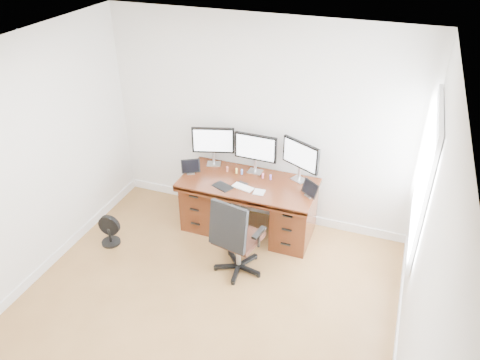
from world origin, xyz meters
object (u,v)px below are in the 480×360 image
(office_chair, at_px, (236,249))
(monitor_center, at_px, (256,149))
(keyboard, at_px, (243,187))
(desk, at_px, (249,204))
(floor_fan, at_px, (109,231))

(office_chair, distance_m, monitor_center, 1.31)
(office_chair, xyz_separation_m, keyboard, (-0.15, 0.65, 0.42))
(office_chair, height_order, keyboard, office_chair)
(desk, height_order, floor_fan, desk)
(floor_fan, bearing_deg, office_chair, -2.79)
(monitor_center, bearing_deg, desk, -88.57)
(desk, bearing_deg, keyboard, -95.33)
(floor_fan, bearing_deg, desk, 24.94)
(floor_fan, height_order, monitor_center, monitor_center)
(office_chair, height_order, floor_fan, office_chair)
(office_chair, bearing_deg, monitor_center, 108.41)
(floor_fan, relative_size, monitor_center, 0.74)
(monitor_center, bearing_deg, floor_fan, -142.44)
(desk, relative_size, floor_fan, 4.17)
(office_chair, distance_m, keyboard, 0.79)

